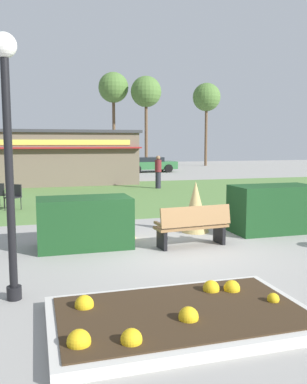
{
  "coord_description": "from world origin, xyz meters",
  "views": [
    {
      "loc": [
        -3.04,
        -8.28,
        2.34
      ],
      "look_at": [
        0.13,
        2.65,
        0.97
      ],
      "focal_mm": 38.35,
      "sensor_mm": 36.0,
      "label": 1
    }
  ],
  "objects_px": {
    "person_standing": "(158,172)",
    "parked_car_east_slot": "(149,164)",
    "food_kiosk": "(39,157)",
    "cafe_chair_west": "(14,195)",
    "parked_car_west_slot": "(11,166)",
    "park_bench": "(193,226)",
    "parked_car_center_slot": "(78,165)",
    "tree_right_bg": "(146,93)",
    "tree_left_bg": "(207,98)",
    "cafe_chair_east": "(0,193)",
    "lamppost_near": "(8,135)",
    "tree_center_bg": "(113,88)"
  },
  "relations": [
    {
      "from": "person_standing",
      "to": "parked_car_east_slot",
      "type": "relative_size",
      "value": 0.4
    },
    {
      "from": "person_standing",
      "to": "tree_left_bg",
      "type": "bearing_deg",
      "value": 32.17
    },
    {
      "from": "lamppost_near",
      "to": "person_standing",
      "type": "height_order",
      "value": "lamppost_near"
    },
    {
      "from": "person_standing",
      "to": "tree_right_bg",
      "type": "xyz_separation_m",
      "value": [
        3.91,
        16.76,
        6.04
      ]
    },
    {
      "from": "lamppost_near",
      "to": "tree_left_bg",
      "type": "height_order",
      "value": "tree_left_bg"
    },
    {
      "from": "parked_car_east_slot",
      "to": "parked_car_center_slot",
      "type": "bearing_deg",
      "value": 179.96
    },
    {
      "from": "lamppost_near",
      "to": "cafe_chair_east",
      "type": "xyz_separation_m",
      "value": [
        -0.88,
        9.48,
        -1.93
      ]
    },
    {
      "from": "cafe_chair_east",
      "to": "cafe_chair_west",
      "type": "bearing_deg",
      "value": -54.87
    },
    {
      "from": "tree_center_bg",
      "to": "tree_left_bg",
      "type": "bearing_deg",
      "value": 2.42
    },
    {
      "from": "parked_car_east_slot",
      "to": "tree_right_bg",
      "type": "height_order",
      "value": "tree_right_bg"
    },
    {
      "from": "parked_car_west_slot",
      "to": "tree_left_bg",
      "type": "height_order",
      "value": "tree_left_bg"
    },
    {
      "from": "park_bench",
      "to": "parked_car_center_slot",
      "type": "xyz_separation_m",
      "value": [
        -0.23,
        23.17,
        0.16
      ]
    },
    {
      "from": "cafe_chair_east",
      "to": "parked_car_west_slot",
      "type": "bearing_deg",
      "value": 91.6
    },
    {
      "from": "parked_car_east_slot",
      "to": "parked_car_west_slot",
      "type": "bearing_deg",
      "value": 180.0
    },
    {
      "from": "cafe_chair_east",
      "to": "parked_car_center_slot",
      "type": "distance_m",
      "value": 16.48
    },
    {
      "from": "cafe_chair_west",
      "to": "tree_left_bg",
      "type": "height_order",
      "value": "tree_left_bg"
    },
    {
      "from": "tree_left_bg",
      "to": "parked_car_east_slot",
      "type": "bearing_deg",
      "value": -137.91
    },
    {
      "from": "lamppost_near",
      "to": "cafe_chair_east",
      "type": "bearing_deg",
      "value": 95.28
    },
    {
      "from": "park_bench",
      "to": "parked_car_west_slot",
      "type": "xyz_separation_m",
      "value": [
        -5.06,
        23.17,
        0.16
      ]
    },
    {
      "from": "food_kiosk",
      "to": "person_standing",
      "type": "bearing_deg",
      "value": -36.4
    },
    {
      "from": "person_standing",
      "to": "tree_left_bg",
      "type": "xyz_separation_m",
      "value": [
        10.78,
        18.79,
        5.97
      ]
    },
    {
      "from": "park_bench",
      "to": "tree_left_bg",
      "type": "bearing_deg",
      "value": 66.1
    },
    {
      "from": "parked_car_east_slot",
      "to": "food_kiosk",
      "type": "bearing_deg",
      "value": -139.8
    },
    {
      "from": "lamppost_near",
      "to": "person_standing",
      "type": "xyz_separation_m",
      "value": [
        6.46,
        13.84,
        -1.6
      ]
    },
    {
      "from": "food_kiosk",
      "to": "parked_car_west_slot",
      "type": "relative_size",
      "value": 2.61
    },
    {
      "from": "parked_car_west_slot",
      "to": "parked_car_center_slot",
      "type": "bearing_deg",
      "value": 0.04
    },
    {
      "from": "parked_car_east_slot",
      "to": "lamppost_near",
      "type": "bearing_deg",
      "value": -109.9
    },
    {
      "from": "food_kiosk",
      "to": "cafe_chair_east",
      "type": "bearing_deg",
      "value": -99.9
    },
    {
      "from": "cafe_chair_west",
      "to": "parked_car_west_slot",
      "type": "distance_m",
      "value": 16.65
    },
    {
      "from": "food_kiosk",
      "to": "cafe_chair_west",
      "type": "relative_size",
      "value": 12.36
    },
    {
      "from": "park_bench",
      "to": "parked_car_east_slot",
      "type": "distance_m",
      "value": 23.8
    },
    {
      "from": "parked_car_center_slot",
      "to": "tree_right_bg",
      "type": "xyz_separation_m",
      "value": [
        6.86,
        5.25,
        6.25
      ]
    },
    {
      "from": "food_kiosk",
      "to": "tree_right_bg",
      "type": "height_order",
      "value": "tree_right_bg"
    },
    {
      "from": "person_standing",
      "to": "cafe_chair_east",
      "type": "bearing_deg",
      "value": -177.22
    },
    {
      "from": "park_bench",
      "to": "parked_car_center_slot",
      "type": "relative_size",
      "value": 0.4
    },
    {
      "from": "parked_car_west_slot",
      "to": "parked_car_east_slot",
      "type": "height_order",
      "value": "same"
    },
    {
      "from": "cafe_chair_east",
      "to": "parked_car_center_slot",
      "type": "bearing_deg",
      "value": 74.55
    },
    {
      "from": "park_bench",
      "to": "parked_car_west_slot",
      "type": "bearing_deg",
      "value": 102.33
    },
    {
      "from": "person_standing",
      "to": "parked_car_center_slot",
      "type": "bearing_deg",
      "value": 76.36
    },
    {
      "from": "lamppost_near",
      "to": "tree_center_bg",
      "type": "relative_size",
      "value": 0.44
    },
    {
      "from": "parked_car_west_slot",
      "to": "tree_center_bg",
      "type": "height_order",
      "value": "tree_center_bg"
    },
    {
      "from": "park_bench",
      "to": "cafe_chair_west",
      "type": "bearing_deg",
      "value": 122.03
    },
    {
      "from": "parked_car_west_slot",
      "to": "parked_car_east_slot",
      "type": "bearing_deg",
      "value": -0.0
    },
    {
      "from": "parked_car_center_slot",
      "to": "cafe_chair_west",
      "type": "bearing_deg",
      "value": -103.09
    },
    {
      "from": "cafe_chair_west",
      "to": "cafe_chair_east",
      "type": "height_order",
      "value": "same"
    },
    {
      "from": "parked_car_west_slot",
      "to": "parked_car_center_slot",
      "type": "height_order",
      "value": "same"
    },
    {
      "from": "parked_car_center_slot",
      "to": "tree_right_bg",
      "type": "distance_m",
      "value": 10.66
    },
    {
      "from": "cafe_chair_west",
      "to": "tree_left_bg",
      "type": "distance_m",
      "value": 30.33
    },
    {
      "from": "cafe_chair_east",
      "to": "parked_car_east_slot",
      "type": "height_order",
      "value": "parked_car_east_slot"
    },
    {
      "from": "parked_car_center_slot",
      "to": "tree_center_bg",
      "type": "bearing_deg",
      "value": 58.88
    }
  ]
}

